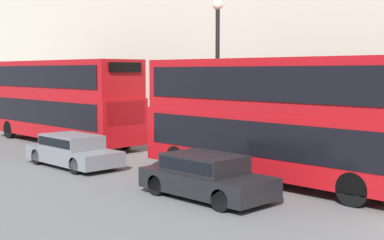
# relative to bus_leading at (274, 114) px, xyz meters

# --- Properties ---
(bus_leading) EXTENTS (2.59, 10.56, 4.26)m
(bus_leading) POSITION_rel_bus_leading_xyz_m (0.00, 0.00, 0.00)
(bus_leading) COLOR #A80F14
(bus_leading) RESTS_ON ground
(bus_second_in_queue) EXTENTS (2.59, 11.07, 4.37)m
(bus_second_in_queue) POSITION_rel_bus_leading_xyz_m (0.00, 13.88, 0.06)
(bus_second_in_queue) COLOR #A80F14
(bus_second_in_queue) RESTS_ON ground
(car_dark_sedan) EXTENTS (1.86, 4.25, 1.33)m
(car_dark_sedan) POSITION_rel_bus_leading_xyz_m (-3.40, -0.05, -1.64)
(car_dark_sedan) COLOR black
(car_dark_sedan) RESTS_ON ground
(car_hatchback) EXTENTS (1.82, 4.54, 1.28)m
(car_hatchback) POSITION_rel_bus_leading_xyz_m (-3.40, 7.43, -1.66)
(car_hatchback) COLOR slate
(car_hatchback) RESTS_ON ground
(street_lamp) EXTENTS (0.44, 0.44, 6.81)m
(street_lamp) POSITION_rel_bus_leading_xyz_m (1.84, 4.39, 1.83)
(street_lamp) COLOR black
(street_lamp) RESTS_ON ground
(pedestrian) EXTENTS (0.36, 0.36, 1.82)m
(pedestrian) POSITION_rel_bus_leading_xyz_m (2.20, 4.16, -1.51)
(pedestrian) COLOR maroon
(pedestrian) RESTS_ON ground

